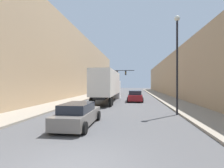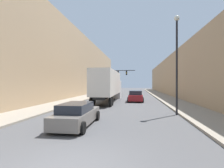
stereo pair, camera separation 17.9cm
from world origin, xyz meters
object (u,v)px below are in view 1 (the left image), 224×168
at_px(street_lamp, 177,53).
at_px(suv_car, 135,96).
at_px(semi_truck, 108,85).
at_px(sedan_car, 78,115).
at_px(traffic_signal_gantry, 110,76).

bearing_deg(street_lamp, suv_car, 107.77).
relative_size(semi_truck, street_lamp, 1.71).
bearing_deg(street_lamp, semi_truck, 126.18).
bearing_deg(semi_truck, suv_car, 9.97).
bearing_deg(sedan_car, suv_car, 76.98).
relative_size(suv_car, street_lamp, 0.57).
bearing_deg(sedan_car, semi_truck, 91.27).
relative_size(suv_car, traffic_signal_gantry, 0.64).
xyz_separation_m(suv_car, traffic_signal_gantry, (-5.15, 11.35, 3.29)).
bearing_deg(traffic_signal_gantry, street_lamp, -68.70).
height_order(suv_car, street_lamp, street_lamp).
bearing_deg(sedan_car, traffic_signal_gantry, 93.66).
distance_m(sedan_car, suv_car, 15.38).
xyz_separation_m(sedan_car, suv_car, (3.47, 14.99, 0.07)).
xyz_separation_m(traffic_signal_gantry, street_lamp, (8.48, -21.75, 1.02)).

